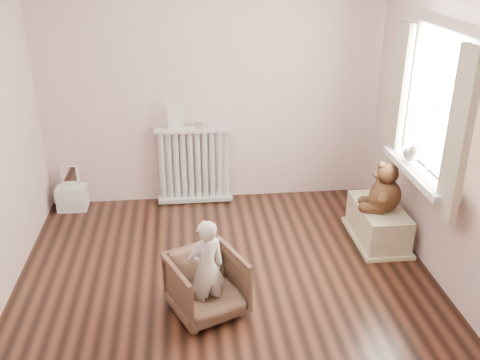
{
  "coord_description": "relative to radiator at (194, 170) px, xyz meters",
  "views": [
    {
      "loc": [
        -0.3,
        -3.7,
        2.69
      ],
      "look_at": [
        0.15,
        0.45,
        0.8
      ],
      "focal_mm": 40.0,
      "sensor_mm": 36.0,
      "label": 1
    }
  ],
  "objects": [
    {
      "name": "window_sill",
      "position": [
        1.89,
        -1.38,
        0.48
      ],
      "size": [
        0.22,
        1.1,
        0.06
      ],
      "primitive_type": "cube",
      "color": "silver",
      "rests_on": "right_wall"
    },
    {
      "name": "floor",
      "position": [
        0.22,
        -1.68,
        -0.39
      ],
      "size": [
        3.6,
        3.6,
        0.01
      ],
      "primitive_type": "cube",
      "color": "black",
      "rests_on": "ground"
    },
    {
      "name": "curtain_left",
      "position": [
        1.87,
        -1.95,
        1.0
      ],
      "size": [
        0.06,
        0.26,
        1.3
      ],
      "primitive_type": "cube",
      "color": "#B6AC90",
      "rests_on": "right_wall"
    },
    {
      "name": "paper_doll",
      "position": [
        -0.18,
        0.0,
        0.6
      ],
      "size": [
        0.15,
        0.01,
        0.26
      ],
      "primitive_type": "cube",
      "color": "beige",
      "rests_on": "radiator"
    },
    {
      "name": "toy_vanity",
      "position": [
        -1.33,
        -0.03,
        -0.11
      ],
      "size": [
        0.31,
        0.22,
        0.48
      ],
      "primitive_type": "cube",
      "color": "silver",
      "rests_on": "floor"
    },
    {
      "name": "plush_cat",
      "position": [
        1.88,
        -1.22,
        0.61
      ],
      "size": [
        0.2,
        0.25,
        0.19
      ],
      "primitive_type": null,
      "rotation": [
        0.0,
        0.0,
        -0.31
      ],
      "color": "slate",
      "rests_on": "window_sill"
    },
    {
      "name": "toy_bench",
      "position": [
        1.74,
        -1.01,
        -0.19
      ],
      "size": [
        0.4,
        0.76,
        0.36
      ],
      "primitive_type": "cube",
      "color": "beige",
      "rests_on": "floor"
    },
    {
      "name": "back_wall",
      "position": [
        0.22,
        0.12,
        0.91
      ],
      "size": [
        3.6,
        0.02,
        2.6
      ],
      "primitive_type": "cube",
      "color": "beige",
      "rests_on": "ground"
    },
    {
      "name": "curtain_right",
      "position": [
        1.87,
        -0.81,
        1.0
      ],
      "size": [
        0.06,
        0.26,
        1.3
      ],
      "primitive_type": "cube",
      "color": "#B6AC90",
      "rests_on": "right_wall"
    },
    {
      "name": "tin_a",
      "position": [
        0.07,
        0.0,
        0.5
      ],
      "size": [
        0.09,
        0.09,
        0.05
      ],
      "primitive_type": "cylinder",
      "color": "#A59E8C",
      "rests_on": "radiator"
    },
    {
      "name": "radiator",
      "position": [
        0.0,
        0.0,
        0.0
      ],
      "size": [
        0.82,
        0.15,
        0.86
      ],
      "primitive_type": "cube",
      "color": "silver",
      "rests_on": "floor"
    },
    {
      "name": "teddy_bear",
      "position": [
        1.74,
        -1.09,
        0.28
      ],
      "size": [
        0.46,
        0.4,
        0.48
      ],
      "primitive_type": null,
      "rotation": [
        0.0,
        0.0,
        -0.29
      ],
      "color": "#371F11",
      "rests_on": "toy_bench"
    },
    {
      "name": "right_wall",
      "position": [
        2.02,
        -1.68,
        0.91
      ],
      "size": [
        0.02,
        3.6,
        2.6
      ],
      "primitive_type": "cube",
      "color": "beige",
      "rests_on": "ground"
    },
    {
      "name": "front_wall",
      "position": [
        0.22,
        -3.48,
        0.91
      ],
      "size": [
        3.6,
        0.02,
        2.6
      ],
      "primitive_type": "cube",
      "color": "beige",
      "rests_on": "ground"
    },
    {
      "name": "window",
      "position": [
        1.98,
        -1.38,
        1.06
      ],
      "size": [
        0.03,
        0.9,
        1.1
      ],
      "primitive_type": "cube",
      "color": "white",
      "rests_on": "right_wall"
    },
    {
      "name": "child",
      "position": [
        0.03,
        -2.0,
        0.04
      ],
      "size": [
        0.35,
        0.3,
        0.82
      ],
      "primitive_type": "imported",
      "rotation": [
        0.0,
        0.0,
        3.55
      ],
      "color": "beige",
      "rests_on": "armchair"
    },
    {
      "name": "armchair",
      "position": [
        0.03,
        -1.95,
        -0.14
      ],
      "size": [
        0.7,
        0.71,
        0.49
      ],
      "primitive_type": "imported",
      "rotation": [
        0.0,
        0.0,
        0.41
      ],
      "color": "brown",
      "rests_on": "floor"
    }
  ]
}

